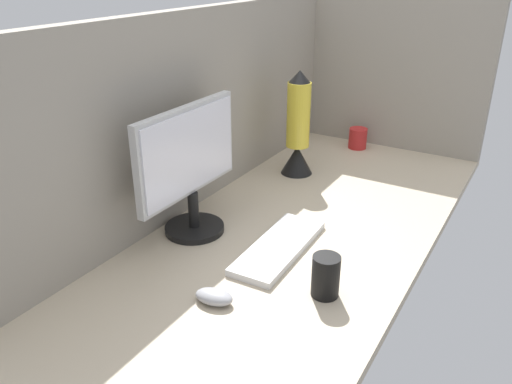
% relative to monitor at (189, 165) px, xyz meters
% --- Properties ---
extents(ground_plane, '(1.80, 0.80, 0.03)m').
position_rel_monitor_xyz_m(ground_plane, '(0.20, -0.25, -0.23)').
color(ground_plane, tan).
extents(cubicle_wall_back, '(1.80, 0.05, 0.62)m').
position_rel_monitor_xyz_m(cubicle_wall_back, '(0.20, 0.12, 0.10)').
color(cubicle_wall_back, gray).
rests_on(cubicle_wall_back, ground_plane).
extents(cubicle_wall_side, '(0.05, 0.80, 0.62)m').
position_rel_monitor_xyz_m(cubicle_wall_side, '(1.07, -0.25, 0.10)').
color(cubicle_wall_side, gray).
rests_on(cubicle_wall_side, ground_plane).
extents(monitor, '(0.42, 0.18, 0.39)m').
position_rel_monitor_xyz_m(monitor, '(0.00, 0.00, 0.00)').
color(monitor, black).
rests_on(monitor, ground_plane).
extents(keyboard, '(0.37, 0.14, 0.02)m').
position_rel_monitor_xyz_m(keyboard, '(0.03, -0.28, -0.20)').
color(keyboard, silver).
rests_on(keyboard, ground_plane).
extents(mouse, '(0.07, 0.10, 0.03)m').
position_rel_monitor_xyz_m(mouse, '(-0.26, -0.26, -0.20)').
color(mouse, '#99999E').
rests_on(mouse, ground_plane).
extents(mug_black_travel, '(0.07, 0.07, 0.11)m').
position_rel_monitor_xyz_m(mug_black_travel, '(-0.10, -0.48, -0.16)').
color(mug_black_travel, black).
rests_on(mug_black_travel, ground_plane).
extents(mug_red_plastic, '(0.08, 0.08, 0.09)m').
position_rel_monitor_xyz_m(mug_red_plastic, '(0.96, -0.17, -0.17)').
color(mug_red_plastic, red).
rests_on(mug_red_plastic, ground_plane).
extents(lava_lamp, '(0.12, 0.12, 0.39)m').
position_rel_monitor_xyz_m(lava_lamp, '(0.57, -0.07, -0.05)').
color(lava_lamp, black).
rests_on(lava_lamp, ground_plane).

